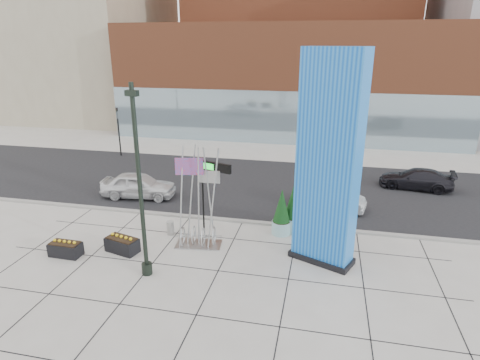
% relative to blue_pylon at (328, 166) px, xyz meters
% --- Properties ---
extents(ground, '(160.00, 160.00, 0.00)m').
position_rel_blue_pylon_xyz_m(ground, '(-5.28, -0.87, -4.40)').
color(ground, '#9E9991').
rests_on(ground, ground).
extents(street_asphalt, '(80.00, 12.00, 0.02)m').
position_rel_blue_pylon_xyz_m(street_asphalt, '(-5.28, 9.13, -4.39)').
color(street_asphalt, black).
rests_on(street_asphalt, ground).
extents(curb_edge, '(80.00, 0.30, 0.12)m').
position_rel_blue_pylon_xyz_m(curb_edge, '(-5.28, 3.13, -4.34)').
color(curb_edge, gray).
rests_on(curb_edge, ground).
extents(tower_podium, '(34.00, 10.00, 11.00)m').
position_rel_blue_pylon_xyz_m(tower_podium, '(-4.28, 26.13, 1.10)').
color(tower_podium, brown).
rests_on(tower_podium, ground).
extents(tower_glass_front, '(34.00, 0.60, 5.00)m').
position_rel_blue_pylon_xyz_m(tower_glass_front, '(-4.28, 21.33, -1.90)').
color(tower_glass_front, '#8CA5B2').
rests_on(tower_glass_front, ground).
extents(blue_pylon, '(2.99, 2.22, 9.12)m').
position_rel_blue_pylon_xyz_m(blue_pylon, '(0.00, 0.00, 0.00)').
color(blue_pylon, blue).
rests_on(blue_pylon, ground).
extents(lamp_post, '(0.52, 0.43, 7.91)m').
position_rel_blue_pylon_xyz_m(lamp_post, '(-7.15, -2.71, -1.17)').
color(lamp_post, black).
rests_on(lamp_post, ground).
extents(public_art_sculpture, '(2.29, 1.35, 4.94)m').
position_rel_blue_pylon_xyz_m(public_art_sculpture, '(-5.79, 0.17, -3.11)').
color(public_art_sculpture, '#B4B7B9').
rests_on(public_art_sculpture, ground).
extents(concrete_bollard, '(0.36, 0.36, 0.71)m').
position_rel_blue_pylon_xyz_m(concrete_bollard, '(-7.55, 0.97, -4.05)').
color(concrete_bollard, gray).
rests_on(concrete_bollard, ground).
extents(overhead_street_sign, '(1.72, 0.70, 3.73)m').
position_rel_blue_pylon_xyz_m(overhead_street_sign, '(-5.44, 1.93, -1.21)').
color(overhead_street_sign, black).
rests_on(overhead_street_sign, ground).
extents(round_planter_east, '(1.05, 1.05, 2.63)m').
position_rel_blue_pylon_xyz_m(round_planter_east, '(-0.68, 2.73, -3.16)').
color(round_planter_east, '#94C5C7').
rests_on(round_planter_east, ground).
extents(round_planter_mid, '(0.96, 0.96, 2.40)m').
position_rel_blue_pylon_xyz_m(round_planter_mid, '(-2.08, 2.24, -3.27)').
color(round_planter_mid, '#94C5C7').
rests_on(round_planter_mid, ground).
extents(round_planter_west, '(1.07, 1.07, 2.67)m').
position_rel_blue_pylon_xyz_m(round_planter_west, '(-1.51, 2.73, -3.14)').
color(round_planter_west, '#94C5C7').
rests_on(round_planter_west, ground).
extents(box_planter_north, '(1.68, 1.14, 0.85)m').
position_rel_blue_pylon_xyz_m(box_planter_north, '(-9.08, -1.18, -4.02)').
color(box_planter_north, black).
rests_on(box_planter_north, ground).
extents(box_planter_south, '(1.44, 0.75, 0.78)m').
position_rel_blue_pylon_xyz_m(box_planter_south, '(-11.43, -2.07, -4.04)').
color(box_planter_south, black).
rests_on(box_planter_south, ground).
extents(car_white_west, '(4.76, 2.34, 1.56)m').
position_rel_blue_pylon_xyz_m(car_white_west, '(-11.40, 5.42, -3.62)').
color(car_white_west, silver).
rests_on(car_white_west, ground).
extents(car_silver_mid, '(4.24, 2.28, 1.33)m').
position_rel_blue_pylon_xyz_m(car_silver_mid, '(0.33, 6.09, -3.74)').
color(car_silver_mid, '#B2B6BB').
rests_on(car_silver_mid, ground).
extents(car_dark_east, '(4.83, 2.53, 1.34)m').
position_rel_blue_pylon_xyz_m(car_dark_east, '(5.89, 10.76, -3.74)').
color(car_dark_east, black).
rests_on(car_dark_east, ground).
extents(traffic_signal, '(0.15, 0.18, 4.10)m').
position_rel_blue_pylon_xyz_m(traffic_signal, '(-17.28, 14.13, -2.10)').
color(traffic_signal, black).
rests_on(traffic_signal, ground).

